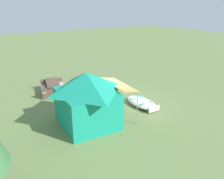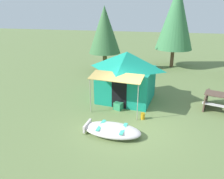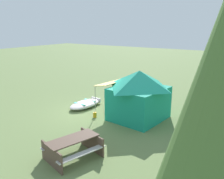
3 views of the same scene
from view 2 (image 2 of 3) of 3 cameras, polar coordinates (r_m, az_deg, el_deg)
The scene contains 7 objects.
ground_plane at distance 9.43m, azimuth 4.92°, elevation -9.16°, with size 80.00×80.00×0.00m, color olive.
beached_rowboat at distance 8.62m, azimuth -0.04°, elevation -10.69°, with size 2.37×1.28×0.37m.
canvas_cabin_tent at distance 11.41m, azimuth 3.87°, elevation 3.74°, with size 3.21×3.77×2.63m.
cooler_box at distance 10.69m, azimuth 1.94°, elevation -4.22°, with size 0.54×0.40×0.36m, color #30905E.
fuel_can at distance 9.83m, azimuth 8.18°, elevation -7.01°, with size 0.19×0.19×0.29m, color gold.
pine_tree_back_right at distance 16.70m, azimuth -1.99°, elevation 15.52°, with size 2.44×2.44×4.94m.
pine_tree_far_center at distance 18.72m, azimuth 16.68°, elevation 17.89°, with size 3.01×3.01×6.56m.
Camera 2 is at (1.18, -8.10, 4.68)m, focal length 34.39 mm.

